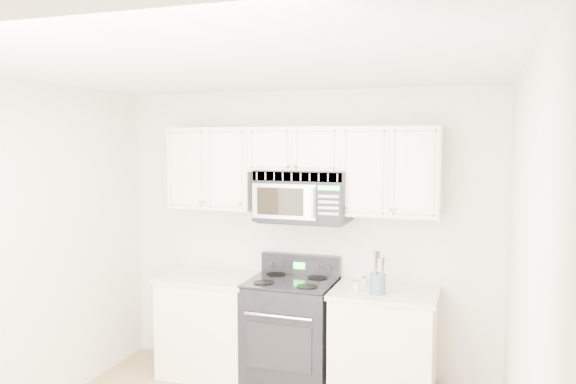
% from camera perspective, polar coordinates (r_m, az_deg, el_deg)
% --- Properties ---
extents(room, '(3.51, 3.51, 2.61)m').
position_cam_1_polar(room, '(3.56, -6.85, -8.63)').
color(room, '#957D4F').
rests_on(room, ground).
extents(base_cabinet_left, '(0.86, 0.65, 0.92)m').
position_cam_1_polar(base_cabinet_left, '(5.39, -7.82, -13.49)').
color(base_cabinet_left, beige).
rests_on(base_cabinet_left, ground).
extents(base_cabinet_right, '(0.86, 0.65, 0.92)m').
position_cam_1_polar(base_cabinet_right, '(4.92, 9.74, -15.37)').
color(base_cabinet_right, beige).
rests_on(base_cabinet_right, ground).
extents(range, '(0.74, 0.68, 1.12)m').
position_cam_1_polar(range, '(5.08, 0.33, -13.92)').
color(range, black).
rests_on(range, ground).
extents(upper_cabinets, '(2.44, 0.37, 0.75)m').
position_cam_1_polar(upper_cabinets, '(4.94, 1.07, 2.72)').
color(upper_cabinets, beige).
rests_on(upper_cabinets, ground).
extents(microwave, '(0.81, 0.45, 0.45)m').
position_cam_1_polar(microwave, '(4.90, 1.54, -0.35)').
color(microwave, black).
rests_on(microwave, ground).
extents(utensil_crock, '(0.13, 0.13, 0.35)m').
position_cam_1_polar(utensil_crock, '(4.64, 9.10, -9.09)').
color(utensil_crock, slate).
rests_on(utensil_crock, base_cabinet_right).
extents(shaker_salt, '(0.04, 0.04, 0.10)m').
position_cam_1_polar(shaker_salt, '(4.68, 6.93, -9.43)').
color(shaker_salt, silver).
rests_on(shaker_salt, base_cabinet_right).
extents(shaker_pepper, '(0.04, 0.04, 0.10)m').
position_cam_1_polar(shaker_pepper, '(4.79, 7.78, -9.04)').
color(shaker_pepper, silver).
rests_on(shaker_pepper, base_cabinet_right).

